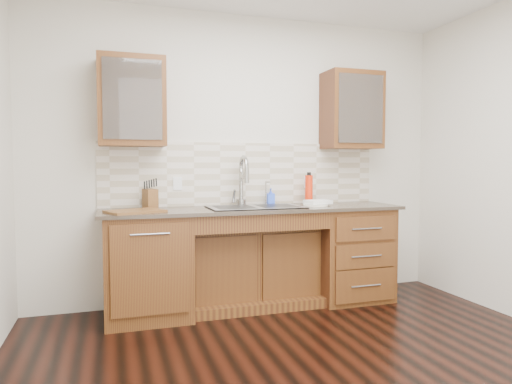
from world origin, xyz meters
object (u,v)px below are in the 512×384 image
object	(u,v)px
plate	(315,205)
knife_block	(150,199)
water_bottle	(309,190)
soap_bottle	(271,196)
cutting_board	(135,211)

from	to	relation	value
plate	knife_block	size ratio (longest dim) A/B	1.35
plate	knife_block	distance (m)	1.51
water_bottle	plate	world-z (taller)	water_bottle
soap_bottle	knife_block	bearing A→B (deg)	-168.93
soap_bottle	knife_block	distance (m)	1.15
cutting_board	soap_bottle	bearing A→B (deg)	16.46
water_bottle	knife_block	xyz separation A→B (m)	(-1.51, 0.02, -0.05)
water_bottle	plate	bearing A→B (deg)	-95.24
soap_bottle	water_bottle	xyz separation A→B (m)	(0.36, -0.10, 0.06)
cutting_board	knife_block	bearing A→B (deg)	64.74
soap_bottle	knife_block	xyz separation A→B (m)	(-1.15, -0.08, 0.01)
soap_bottle	knife_block	world-z (taller)	knife_block
plate	cutting_board	size ratio (longest dim) A/B	0.54
water_bottle	cutting_board	bearing A→B (deg)	-170.20
plate	water_bottle	bearing A→B (deg)	84.76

